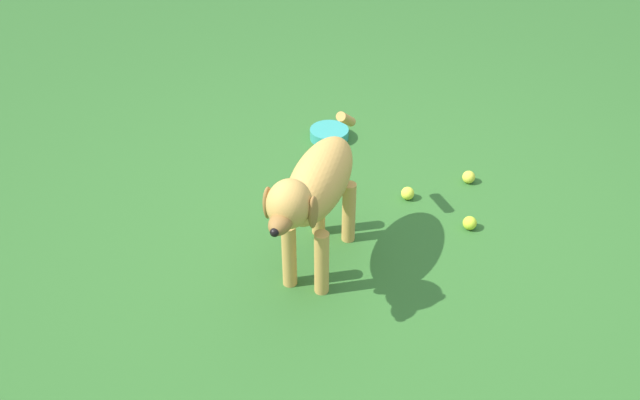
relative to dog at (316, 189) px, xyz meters
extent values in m
plane|color=#2D6026|center=(0.13, -0.28, -0.43)|extent=(14.00, 14.00, 0.00)
ellipsoid|color=#C69347|center=(0.04, -0.04, 0.01)|extent=(0.58, 0.54, 0.25)
cylinder|color=#C69347|center=(-0.15, 0.03, -0.27)|extent=(0.06, 0.06, 0.31)
cylinder|color=#C69347|center=(-0.05, 0.14, -0.27)|extent=(0.06, 0.06, 0.31)
cylinder|color=#C69347|center=(0.14, -0.21, -0.27)|extent=(0.06, 0.06, 0.31)
cylinder|color=#C69347|center=(0.23, -0.10, -0.27)|extent=(0.06, 0.06, 0.31)
ellipsoid|color=#C69347|center=(-0.22, 0.19, 0.12)|extent=(0.25, 0.25, 0.19)
ellipsoid|color=olive|center=(-0.28, 0.24, 0.10)|extent=(0.15, 0.15, 0.08)
sphere|color=black|center=(-0.33, 0.28, 0.10)|extent=(0.03, 0.03, 0.03)
ellipsoid|color=olive|center=(-0.27, 0.11, 0.10)|extent=(0.07, 0.07, 0.14)
ellipsoid|color=olive|center=(-0.15, 0.25, 0.10)|extent=(0.07, 0.07, 0.14)
cylinder|color=#C69347|center=(0.31, -0.27, 0.11)|extent=(0.17, 0.15, 0.15)
sphere|color=#D6E13A|center=(0.32, -0.62, -0.39)|extent=(0.07, 0.07, 0.07)
sphere|color=yellow|center=(0.33, -0.98, -0.39)|extent=(0.07, 0.07, 0.07)
sphere|color=#C2DB2E|center=(-0.01, -0.78, -0.39)|extent=(0.07, 0.07, 0.07)
cylinder|color=teal|center=(1.01, -0.47, -0.40)|extent=(0.22, 0.22, 0.06)
camera|label=1|loc=(-2.17, 0.84, 1.63)|focal=39.21mm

